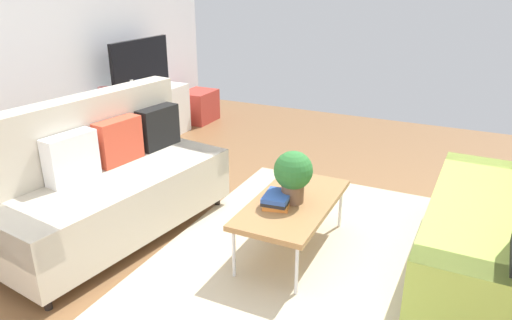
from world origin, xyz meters
The scene contains 17 objects.
ground_plane centered at (0.00, 0.00, 0.00)m, with size 7.68×7.68×0.00m, color brown.
wall_far centered at (0.00, 2.80, 1.45)m, with size 6.40×0.12×2.90m, color silver.
area_rug centered at (-0.10, -0.33, 0.01)m, with size 2.90×2.20×0.01m, color beige.
couch_beige centered at (-0.43, 1.29, 0.45)m, with size 2.00×1.09×1.10m.
couch_green centered at (0.23, -1.55, 0.44)m, with size 1.92×0.88×1.10m.
coffee_table centered at (-0.05, -0.13, 0.39)m, with size 1.10×0.56×0.42m.
tv_console centered at (1.50, 2.46, 0.32)m, with size 1.40×0.44×0.64m, color silver.
tv centered at (1.50, 2.44, 0.95)m, with size 1.00×0.20×0.64m.
storage_trunk centered at (2.60, 2.36, 0.22)m, with size 0.52×0.40×0.44m, color #B2382D.
potted_plant centered at (-0.06, -0.13, 0.64)m, with size 0.28×0.28×0.39m.
table_book_0 centered at (-0.16, -0.05, 0.43)m, with size 0.24×0.18×0.03m, color orange.
table_book_1 centered at (-0.16, -0.05, 0.46)m, with size 0.24×0.18×0.03m, color #262626.
table_book_2 centered at (-0.16, -0.05, 0.49)m, with size 0.24×0.18×0.03m, color #3359B2.
vase_0 centered at (0.92, 2.51, 0.73)m, with size 0.13×0.13×0.18m, color #B24C4C.
vase_1 centered at (1.11, 2.51, 0.70)m, with size 0.10×0.10×0.12m, color #33B29E.
bottle_0 centered at (1.27, 2.42, 0.74)m, with size 0.05×0.05×0.21m, color silver.
bottle_1 centered at (1.37, 2.42, 0.73)m, with size 0.06×0.06×0.19m, color #3359B2.
Camera 1 is at (-3.00, -1.24, 1.97)m, focal length 33.20 mm.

